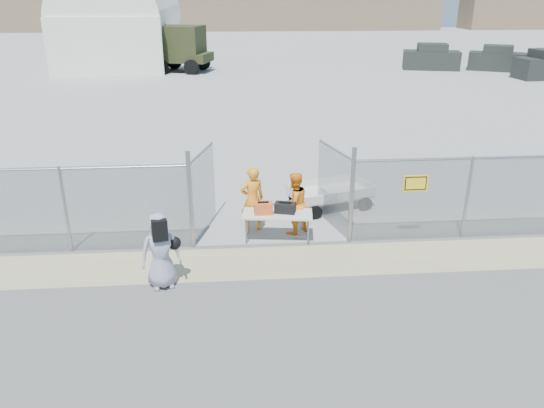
{
  "coord_description": "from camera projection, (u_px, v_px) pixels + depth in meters",
  "views": [
    {
      "loc": [
        -0.97,
        -10.14,
        6.05
      ],
      "look_at": [
        0.0,
        2.0,
        1.1
      ],
      "focal_mm": 35.0,
      "sensor_mm": 36.0,
      "label": 1
    }
  ],
  "objects": [
    {
      "name": "chain_link_fence",
      "position": [
        272.0,
        204.0,
        13.14
      ],
      "size": [
        40.0,
        0.2,
        2.2
      ],
      "primitive_type": null,
      "color": "gray",
      "rests_on": "ground"
    },
    {
      "name": "black_duffel",
      "position": [
        285.0,
        208.0,
        13.5
      ],
      "size": [
        0.58,
        0.43,
        0.25
      ],
      "primitive_type": "cube",
      "rotation": [
        0.0,
        0.0,
        -0.26
      ],
      "color": "black",
      "rests_on": "folding_table"
    },
    {
      "name": "utility_trailer",
      "position": [
        330.0,
        195.0,
        15.73
      ],
      "size": [
        3.36,
        2.42,
        0.73
      ],
      "primitive_type": null,
      "rotation": [
        0.0,
        0.0,
        0.31
      ],
      "color": "silver",
      "rests_on": "ground"
    },
    {
      "name": "ground",
      "position": [
        279.0,
        284.0,
        11.71
      ],
      "size": [
        160.0,
        160.0,
        0.0
      ],
      "primitive_type": "plane",
      "color": "#525252"
    },
    {
      "name": "distant_hills",
      "position": [
        265.0,
        0.0,
        82.42
      ],
      "size": [
        140.0,
        6.0,
        9.0
      ],
      "primitive_type": null,
      "color": "#7F684F",
      "rests_on": "ground"
    },
    {
      "name": "tarmac_inside",
      "position": [
        238.0,
        57.0,
        50.49
      ],
      "size": [
        160.0,
        80.0,
        0.01
      ],
      "primitive_type": "cube",
      "color": "#999999",
      "rests_on": "ground"
    },
    {
      "name": "folding_table",
      "position": [
        277.0,
        227.0,
        13.63
      ],
      "size": [
        1.84,
        0.95,
        0.75
      ],
      "primitive_type": null,
      "rotation": [
        0.0,
        0.0,
        -0.12
      ],
      "color": "silver",
      "rests_on": "ground"
    },
    {
      "name": "military_truck",
      "position": [
        164.0,
        49.0,
        41.43
      ],
      "size": [
        7.72,
        4.62,
        3.46
      ],
      "primitive_type": null,
      "rotation": [
        0.0,
        0.0,
        -0.29
      ],
      "color": "#2A3017",
      "rests_on": "ground"
    },
    {
      "name": "parked_vehicle_mid",
      "position": [
        497.0,
        58.0,
        42.02
      ],
      "size": [
        4.62,
        3.6,
        1.9
      ],
      "primitive_type": null,
      "rotation": [
        0.0,
        0.0,
        -0.47
      ],
      "color": "#262A26",
      "rests_on": "ground"
    },
    {
      "name": "security_worker_left",
      "position": [
        252.0,
        199.0,
        13.99
      ],
      "size": [
        0.75,
        0.6,
        1.79
      ],
      "primitive_type": "imported",
      "rotation": [
        0.0,
        0.0,
        3.44
      ],
      "color": "orange",
      "rests_on": "ground"
    },
    {
      "name": "orange_bag",
      "position": [
        263.0,
        208.0,
        13.42
      ],
      "size": [
        0.47,
        0.33,
        0.29
      ],
      "primitive_type": "cube",
      "rotation": [
        0.0,
        0.0,
        0.04
      ],
      "color": "orange",
      "rests_on": "folding_table"
    },
    {
      "name": "dirt_strip",
      "position": [
        275.0,
        262.0,
        12.63
      ],
      "size": [
        44.0,
        1.6,
        0.01
      ],
      "primitive_type": "cube",
      "color": "tan",
      "rests_on": "ground"
    },
    {
      "name": "security_worker_right",
      "position": [
        294.0,
        203.0,
        13.88
      ],
      "size": [
        1.03,
        0.98,
        1.68
      ],
      "primitive_type": "imported",
      "rotation": [
        0.0,
        0.0,
        3.71
      ],
      "color": "orange",
      "rests_on": "ground"
    },
    {
      "name": "quonset_hangar",
      "position": [
        124.0,
        14.0,
        46.4
      ],
      "size": [
        9.0,
        18.0,
        8.0
      ],
      "primitive_type": null,
      "color": "white",
      "rests_on": "ground"
    },
    {
      "name": "parked_vehicle_near",
      "position": [
        431.0,
        57.0,
        42.58
      ],
      "size": [
        4.74,
        3.04,
        1.98
      ],
      "primitive_type": null,
      "rotation": [
        0.0,
        0.0,
        -0.26
      ],
      "color": "#262A26",
      "rests_on": "ground"
    },
    {
      "name": "visitor",
      "position": [
        161.0,
        251.0,
        11.33
      ],
      "size": [
        0.95,
        0.73,
        1.72
      ],
      "primitive_type": "imported",
      "rotation": [
        0.0,
        0.0,
        0.24
      ],
      "color": "#9796AA",
      "rests_on": "ground"
    }
  ]
}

